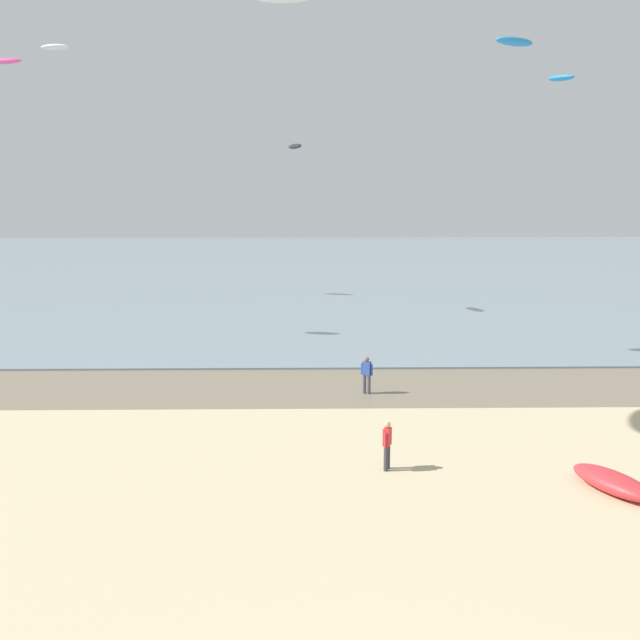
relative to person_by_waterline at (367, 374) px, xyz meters
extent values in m
cube|color=#7A6D59|center=(-0.94, 1.03, -0.91)|extent=(120.00, 6.57, 0.01)
cube|color=gray|center=(-0.94, 39.32, -0.87)|extent=(160.00, 70.00, 0.10)
cylinder|color=#4C4C56|center=(-0.10, 0.05, -0.48)|extent=(0.16, 0.16, 0.88)
cylinder|color=#4C4C56|center=(0.10, -0.05, -0.48)|extent=(0.16, 0.16, 0.88)
cube|color=#2D4CA5|center=(0.00, 0.00, 0.26)|extent=(0.42, 0.36, 0.60)
sphere|color=brown|center=(0.00, 0.00, 0.68)|extent=(0.22, 0.22, 0.22)
cylinder|color=#2D4CA5|center=(-0.21, 0.11, 0.21)|extent=(0.09, 0.09, 0.52)
cylinder|color=#2D4CA5|center=(0.21, -0.11, 0.21)|extent=(0.09, 0.09, 0.52)
cylinder|color=#383842|center=(0.06, -9.11, -0.48)|extent=(0.16, 0.16, 0.88)
cylinder|color=#383842|center=(-0.03, -9.32, -0.48)|extent=(0.16, 0.16, 0.88)
cube|color=red|center=(0.02, -9.22, 0.26)|extent=(0.34, 0.42, 0.60)
sphere|color=tan|center=(0.02, -9.22, 0.68)|extent=(0.22, 0.22, 0.22)
cylinder|color=red|center=(0.10, -8.99, 0.21)|extent=(0.09, 0.09, 0.52)
cylinder|color=red|center=(-0.07, -9.44, 0.21)|extent=(0.09, 0.09, 0.52)
ellipsoid|color=red|center=(7.02, -11.22, -0.60)|extent=(2.48, 3.37, 0.64)
ellipsoid|color=#2384D1|center=(8.86, 11.54, 15.88)|extent=(2.97, 2.60, 0.50)
ellipsoid|color=white|center=(-20.57, 25.52, 17.34)|extent=(2.38, 1.38, 0.53)
ellipsoid|color=#E54C99|center=(-19.24, 11.23, 14.76)|extent=(2.27, 1.17, 0.43)
ellipsoid|color=black|center=(-3.43, 19.40, 10.33)|extent=(1.31, 2.00, 0.46)
ellipsoid|color=#2384D1|center=(13.81, 18.92, 14.65)|extent=(1.72, 2.32, 0.46)
camera|label=1|loc=(-2.71, -35.45, 9.46)|focal=45.78mm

